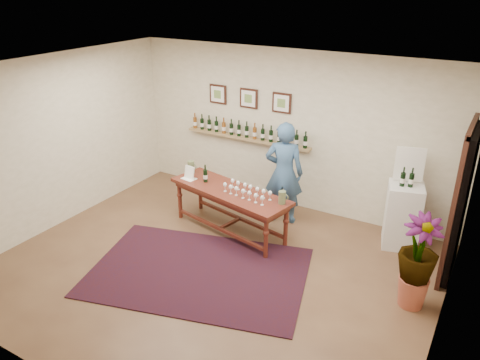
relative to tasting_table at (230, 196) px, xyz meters
The scene contains 14 objects.
ground 1.30m from the tasting_table, 71.75° to the right, with size 6.00×6.00×0.00m, color brown.
room_shell 2.63m from the tasting_table, 17.51° to the left, with size 6.00×6.00×6.00m.
rug 1.41m from the tasting_table, 79.35° to the right, with size 3.02×2.01×0.02m, color #3E100B.
tasting_table is the anchor object (origin of this frame).
table_glasses 0.40m from the tasting_table, ahead, with size 1.16×0.27×0.16m, color white, non-canonical shape.
table_bottles 0.58m from the tasting_table, 167.75° to the left, with size 0.29×0.17×0.31m, color black, non-canonical shape.
pitcher_left 0.99m from the tasting_table, 164.67° to the left, with size 0.14×0.14×0.22m, color #5D6B42, non-canonical shape.
pitcher_right 0.96m from the tasting_table, ahead, with size 0.13×0.13×0.20m, color #5D6B42, non-canonical shape.
menu_card 0.85m from the tasting_table, behind, with size 0.24×0.17×0.22m, color white.
display_pedestal 2.69m from the tasting_table, 21.00° to the left, with size 0.51×0.51×1.02m, color white.
pedestal_bottles 2.72m from the tasting_table, 20.42° to the left, with size 0.32×0.09×0.32m, color black, non-canonical shape.
info_sign 2.79m from the tasting_table, 23.69° to the left, with size 0.43×0.02×0.59m, color white.
potted_plant 3.03m from the tasting_table, ahead, with size 0.78×0.78×1.10m.
person 1.00m from the tasting_table, 53.13° to the left, with size 0.64×0.42×1.76m, color #375B83.
Camera 1 is at (3.21, -4.68, 3.87)m, focal length 35.00 mm.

